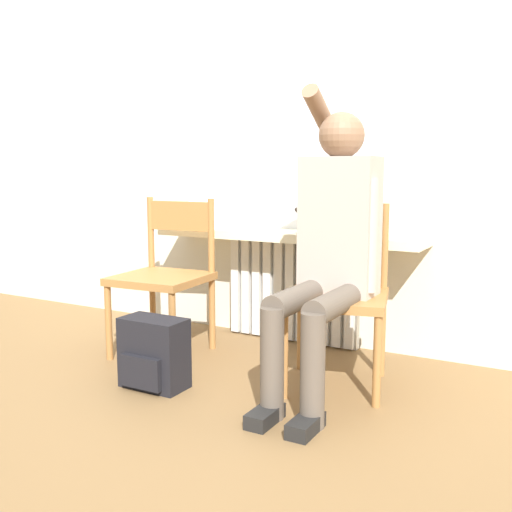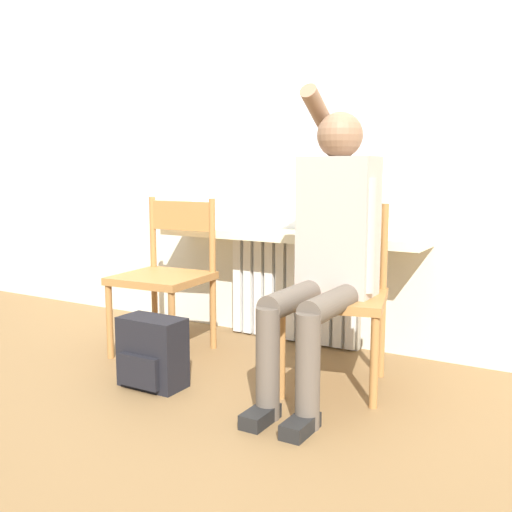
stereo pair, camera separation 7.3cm
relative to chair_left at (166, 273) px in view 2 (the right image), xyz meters
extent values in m
plane|color=brown|center=(0.51, -0.60, -0.45)|extent=(12.00, 12.00, 0.00)
cube|color=beige|center=(0.51, 0.63, 0.90)|extent=(7.00, 0.06, 2.70)
cube|color=silver|center=(0.51, 0.56, -0.14)|extent=(0.82, 0.05, 0.62)
cube|color=silver|center=(0.14, 0.52, -0.14)|extent=(0.05, 0.03, 0.59)
cube|color=silver|center=(0.22, 0.52, -0.14)|extent=(0.05, 0.03, 0.59)
cube|color=silver|center=(0.29, 0.52, -0.14)|extent=(0.05, 0.03, 0.59)
cube|color=silver|center=(0.36, 0.52, -0.14)|extent=(0.05, 0.03, 0.59)
cube|color=silver|center=(0.44, 0.52, -0.14)|extent=(0.05, 0.03, 0.59)
cube|color=silver|center=(0.51, 0.52, -0.14)|extent=(0.05, 0.03, 0.59)
cube|color=silver|center=(0.59, 0.52, -0.14)|extent=(0.05, 0.03, 0.59)
cube|color=silver|center=(0.66, 0.52, -0.14)|extent=(0.05, 0.03, 0.59)
cube|color=silver|center=(0.74, 0.52, -0.14)|extent=(0.05, 0.03, 0.59)
cube|color=silver|center=(0.81, 0.52, -0.14)|extent=(0.05, 0.03, 0.59)
cube|color=silver|center=(0.89, 0.52, -0.14)|extent=(0.05, 0.03, 0.59)
cube|color=beige|center=(0.51, 0.45, 0.19)|extent=(1.60, 0.30, 0.05)
cube|color=white|center=(0.51, 0.59, 0.78)|extent=(1.53, 0.01, 1.11)
cube|color=#9E6B38|center=(0.00, -0.04, -0.02)|extent=(0.49, 0.49, 0.04)
cylinder|color=#9E6B38|center=(-0.19, -0.26, -0.25)|extent=(0.04, 0.04, 0.40)
cylinder|color=#9E6B38|center=(0.22, -0.23, -0.25)|extent=(0.04, 0.04, 0.40)
cylinder|color=#9E6B38|center=(-0.21, 0.15, -0.25)|extent=(0.04, 0.04, 0.40)
cylinder|color=#9E6B38|center=(0.19, 0.17, -0.25)|extent=(0.04, 0.04, 0.40)
cylinder|color=#9E6B38|center=(-0.21, 0.15, 0.20)|extent=(0.04, 0.04, 0.41)
cylinder|color=#9E6B38|center=(0.19, 0.17, 0.20)|extent=(0.04, 0.04, 0.41)
cube|color=#9E6B38|center=(-0.01, 0.16, 0.30)|extent=(0.41, 0.05, 0.16)
cube|color=#9E6B38|center=(1.03, -0.04, -0.02)|extent=(0.56, 0.56, 0.04)
cylinder|color=#9E6B38|center=(0.88, -0.29, -0.25)|extent=(0.04, 0.04, 0.40)
cylinder|color=#9E6B38|center=(1.27, -0.19, -0.25)|extent=(0.04, 0.04, 0.40)
cylinder|color=#9E6B38|center=(0.78, 0.10, -0.25)|extent=(0.04, 0.04, 0.40)
cylinder|color=#9E6B38|center=(1.17, 0.21, -0.25)|extent=(0.04, 0.04, 0.40)
cylinder|color=#9E6B38|center=(0.78, 0.10, 0.20)|extent=(0.04, 0.04, 0.41)
cylinder|color=#9E6B38|center=(1.17, 0.21, 0.20)|extent=(0.04, 0.04, 0.41)
cube|color=#9E6B38|center=(0.97, 0.15, 0.30)|extent=(0.40, 0.13, 0.16)
cylinder|color=brown|center=(0.94, -0.26, 0.01)|extent=(0.11, 0.49, 0.11)
cylinder|color=brown|center=(1.12, -0.26, 0.01)|extent=(0.11, 0.49, 0.11)
cylinder|color=brown|center=(0.94, -0.51, -0.21)|extent=(0.10, 0.10, 0.47)
cylinder|color=brown|center=(1.12, -0.51, -0.21)|extent=(0.10, 0.10, 0.47)
cube|color=black|center=(0.94, -0.57, -0.42)|extent=(0.09, 0.20, 0.06)
cube|color=black|center=(1.12, -0.57, -0.42)|extent=(0.09, 0.20, 0.06)
cube|color=#AD9E93|center=(1.03, -0.02, 0.31)|extent=(0.34, 0.20, 0.63)
sphere|color=#846047|center=(1.03, -0.02, 0.72)|extent=(0.21, 0.21, 0.21)
cylinder|color=#846047|center=(0.91, 0.12, 0.76)|extent=(0.08, 0.50, 0.38)
cylinder|color=#AD9E93|center=(1.18, -0.06, 0.28)|extent=(0.08, 0.08, 0.50)
cylinder|color=#4C4238|center=(0.83, 0.43, 0.35)|extent=(0.24, 0.11, 0.11)
sphere|color=#4C4238|center=(0.98, 0.43, 0.37)|extent=(0.08, 0.08, 0.08)
cone|color=#4C4238|center=(0.98, 0.41, 0.41)|extent=(0.03, 0.03, 0.03)
cone|color=#4C4238|center=(0.98, 0.45, 0.41)|extent=(0.03, 0.03, 0.03)
cylinder|color=#4C4238|center=(0.92, 0.40, 0.26)|extent=(0.03, 0.03, 0.08)
cylinder|color=#4C4238|center=(0.92, 0.45, 0.26)|extent=(0.03, 0.03, 0.08)
cylinder|color=#4C4238|center=(0.75, 0.40, 0.26)|extent=(0.03, 0.03, 0.08)
cylinder|color=#4C4238|center=(0.75, 0.45, 0.26)|extent=(0.03, 0.03, 0.08)
cylinder|color=#4C4238|center=(0.66, 0.43, 0.38)|extent=(0.16, 0.03, 0.11)
cube|color=black|center=(0.29, -0.46, -0.28)|extent=(0.31, 0.17, 0.33)
cube|color=black|center=(0.29, -0.56, -0.35)|extent=(0.22, 0.03, 0.15)
camera|label=1|loc=(2.02, -2.59, 0.58)|focal=42.00mm
camera|label=2|loc=(2.09, -2.55, 0.58)|focal=42.00mm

